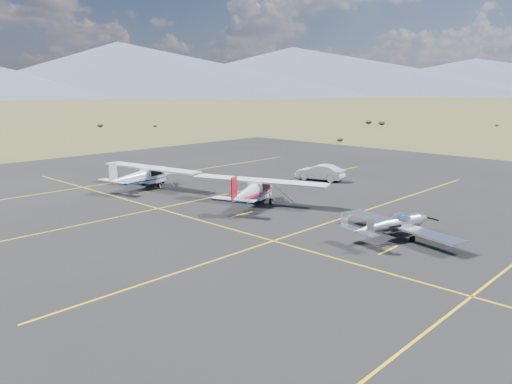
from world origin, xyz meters
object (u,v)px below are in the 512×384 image
aircraft_cessna (253,190)px  sedan (320,172)px  aircraft_low_wing (393,224)px  aircraft_plain (143,175)px

aircraft_cessna → sedan: 11.74m
aircraft_low_wing → sedan: bearing=63.7°
aircraft_cessna → aircraft_plain: (-1.92, 11.23, -0.03)m
aircraft_cessna → sedan: aircraft_cessna is taller
sedan → aircraft_plain: bearing=-47.3°
aircraft_low_wing → sedan: size_ratio=1.82×
aircraft_low_wing → aircraft_cessna: bearing=102.6°
aircraft_plain → sedan: size_ratio=2.32×
aircraft_low_wing → aircraft_cessna: size_ratio=0.78×
aircraft_low_wing → aircraft_cessna: aircraft_cessna is taller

